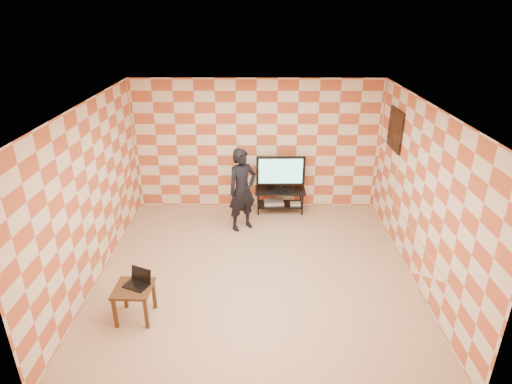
% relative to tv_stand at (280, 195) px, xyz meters
% --- Properties ---
extents(floor, '(5.00, 5.00, 0.00)m').
position_rel_tv_stand_xyz_m(floor, '(-0.49, -2.20, -0.37)').
color(floor, tan).
rests_on(floor, ground).
extents(wall_back, '(5.00, 0.02, 2.70)m').
position_rel_tv_stand_xyz_m(wall_back, '(-0.49, 0.30, 0.98)').
color(wall_back, beige).
rests_on(wall_back, ground).
extents(wall_front, '(5.00, 0.02, 2.70)m').
position_rel_tv_stand_xyz_m(wall_front, '(-0.49, -4.70, 0.98)').
color(wall_front, beige).
rests_on(wall_front, ground).
extents(wall_left, '(0.02, 5.00, 2.70)m').
position_rel_tv_stand_xyz_m(wall_left, '(-2.99, -2.20, 0.98)').
color(wall_left, beige).
rests_on(wall_left, ground).
extents(wall_right, '(0.02, 5.00, 2.70)m').
position_rel_tv_stand_xyz_m(wall_right, '(2.01, -2.20, 0.98)').
color(wall_right, beige).
rests_on(wall_right, ground).
extents(ceiling, '(5.00, 5.00, 0.02)m').
position_rel_tv_stand_xyz_m(ceiling, '(-0.49, -2.20, 2.33)').
color(ceiling, white).
rests_on(ceiling, wall_back).
extents(wall_art, '(0.04, 0.72, 0.72)m').
position_rel_tv_stand_xyz_m(wall_art, '(1.98, -0.65, 1.58)').
color(wall_art, black).
rests_on(wall_art, wall_right).
extents(tv_stand, '(1.02, 0.46, 0.50)m').
position_rel_tv_stand_xyz_m(tv_stand, '(0.00, 0.00, 0.00)').
color(tv_stand, black).
rests_on(tv_stand, floor).
extents(tv, '(0.98, 0.19, 0.71)m').
position_rel_tv_stand_xyz_m(tv, '(-0.00, -0.00, 0.53)').
color(tv, black).
rests_on(tv, tv_stand).
extents(dvd_player, '(0.42, 0.31, 0.07)m').
position_rel_tv_stand_xyz_m(dvd_player, '(-0.13, 0.01, -0.16)').
color(dvd_player, '#B2B2B4').
rests_on(dvd_player, tv_stand).
extents(game_console, '(0.22, 0.16, 0.05)m').
position_rel_tv_stand_xyz_m(game_console, '(0.32, -0.04, -0.17)').
color(game_console, silver).
rests_on(game_console, tv_stand).
extents(side_table, '(0.51, 0.51, 0.50)m').
position_rel_tv_stand_xyz_m(side_table, '(-2.14, -3.32, 0.05)').
color(side_table, '#3D2510').
rests_on(side_table, floor).
extents(laptop, '(0.39, 0.36, 0.21)m').
position_rel_tv_stand_xyz_m(laptop, '(-2.08, -3.24, 0.18)').
color(laptop, black).
rests_on(laptop, side_table).
extents(person, '(0.70, 0.64, 1.60)m').
position_rel_tv_stand_xyz_m(person, '(-0.75, -0.72, 0.44)').
color(person, black).
rests_on(person, floor).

